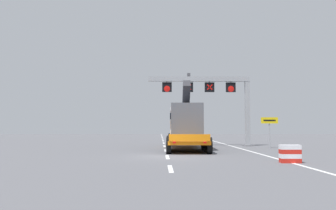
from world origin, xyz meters
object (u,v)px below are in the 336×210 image
at_px(exit_sign_yellow, 269,125).
at_px(heavy_haul_truck_orange, 185,124).
at_px(crash_barrier_striped, 290,154).
at_px(overhead_lane_gantry, 213,91).

bearing_deg(exit_sign_yellow, heavy_haul_truck_orange, 165.69).
bearing_deg(exit_sign_yellow, crash_barrier_striped, -103.10).
bearing_deg(overhead_lane_gantry, exit_sign_yellow, -37.24).
xyz_separation_m(heavy_haul_truck_orange, exit_sign_yellow, (6.96, -1.78, -0.05)).
relative_size(heavy_haul_truck_orange, crash_barrier_striped, 13.89).
height_order(exit_sign_yellow, crash_barrier_striped, exit_sign_yellow).
distance_m(exit_sign_yellow, crash_barrier_striped, 11.59).
bearing_deg(overhead_lane_gantry, crash_barrier_striped, -83.70).
distance_m(heavy_haul_truck_orange, exit_sign_yellow, 7.19).
bearing_deg(crash_barrier_striped, heavy_haul_truck_orange, 108.56).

